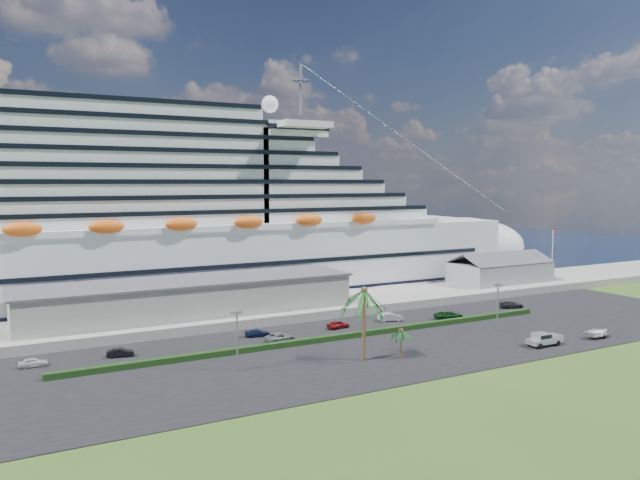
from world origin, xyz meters
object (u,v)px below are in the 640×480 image
cruise_ship (172,225)px  boat_trailer (598,332)px  pickup_truck (544,339)px  parked_car_3 (257,333)px

cruise_ship → boat_trailer: (52.81, -67.68, -15.52)m
pickup_truck → boat_trailer: size_ratio=1.10×
pickup_truck → parked_car_3: bearing=144.2°
pickup_truck → boat_trailer: (11.90, -0.78, -0.13)m
parked_car_3 → pickup_truck: pickup_truck is taller
parked_car_3 → boat_trailer: boat_trailer is taller
cruise_ship → pickup_truck: cruise_ship is taller
pickup_truck → cruise_ship: bearing=121.4°
cruise_ship → parked_car_3: (3.28, -39.73, -15.96)m
cruise_ship → pickup_truck: size_ratio=31.06×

